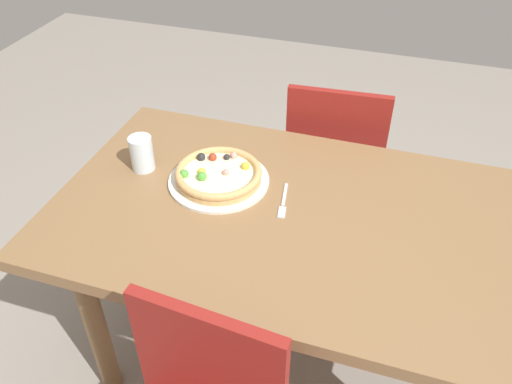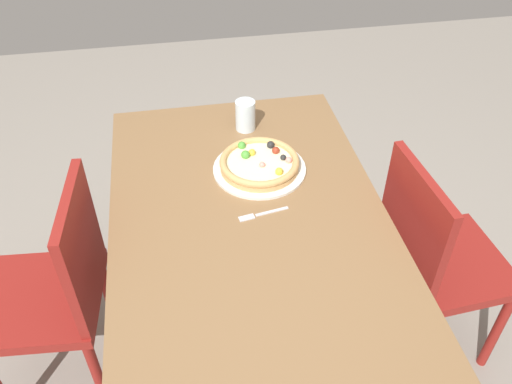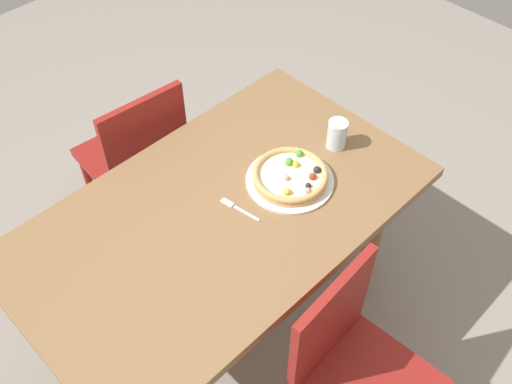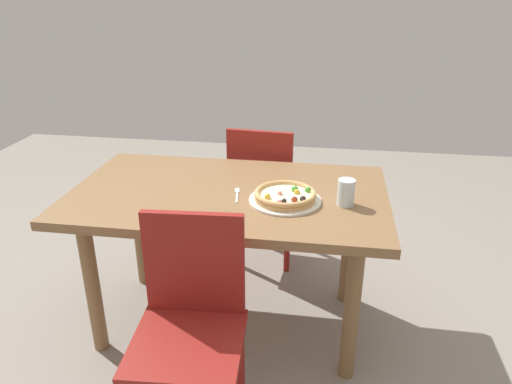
# 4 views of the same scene
# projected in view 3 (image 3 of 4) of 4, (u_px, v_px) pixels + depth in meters

# --- Properties ---
(ground_plane) EXTENTS (6.00, 6.00, 0.00)m
(ground_plane) POSITION_uv_depth(u_px,v_px,m) (228.00, 318.00, 2.58)
(ground_plane) COLOR gray
(dining_table) EXTENTS (1.47, 0.87, 0.75)m
(dining_table) POSITION_uv_depth(u_px,v_px,m) (222.00, 228.00, 2.09)
(dining_table) COLOR olive
(dining_table) RESTS_ON ground
(chair_near) EXTENTS (0.43, 0.43, 0.89)m
(chair_near) POSITION_uv_depth(u_px,v_px,m) (354.00, 371.00, 1.90)
(chair_near) COLOR maroon
(chair_near) RESTS_ON ground
(chair_far) EXTENTS (0.43, 0.43, 0.89)m
(chair_far) POSITION_uv_depth(u_px,v_px,m) (138.00, 158.00, 2.56)
(chair_far) COLOR maroon
(chair_far) RESTS_ON ground
(plate) EXTENTS (0.32, 0.32, 0.01)m
(plate) POSITION_uv_depth(u_px,v_px,m) (290.00, 180.00, 2.11)
(plate) COLOR silver
(plate) RESTS_ON dining_table
(pizza) EXTENTS (0.28, 0.28, 0.05)m
(pizza) POSITION_uv_depth(u_px,v_px,m) (291.00, 176.00, 2.09)
(pizza) COLOR tan
(pizza) RESTS_ON plate
(fork) EXTENTS (0.04, 0.17, 0.00)m
(fork) POSITION_uv_depth(u_px,v_px,m) (237.00, 208.00, 2.03)
(fork) COLOR silver
(fork) RESTS_ON dining_table
(drinking_glass) EXTENTS (0.08, 0.08, 0.12)m
(drinking_glass) POSITION_uv_depth(u_px,v_px,m) (337.00, 134.00, 2.19)
(drinking_glass) COLOR silver
(drinking_glass) RESTS_ON dining_table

